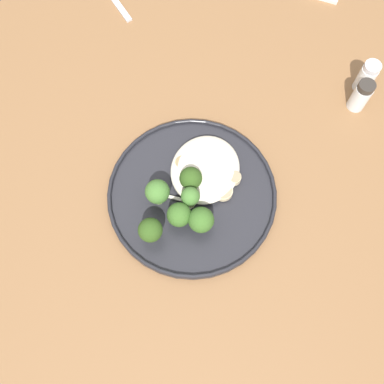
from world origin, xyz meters
TOP-DOWN VIEW (x-y plane):
  - ground at (0.00, 0.00)m, footprint 6.00×6.00m
  - wooden_dining_table at (0.00, 0.00)m, footprint 1.40×1.00m
  - dinner_plate at (0.02, 0.03)m, footprint 0.29×0.29m
  - noodle_bed at (-0.03, 0.04)m, footprint 0.13×0.12m
  - seared_scallop_on_noodles at (-0.03, 0.04)m, footprint 0.03×0.03m
  - seared_scallop_front_small at (-0.04, 0.06)m, footprint 0.02×0.02m
  - seared_scallop_rear_pale at (0.00, 0.08)m, footprint 0.03×0.03m
  - seared_scallop_tiny_bay at (-0.03, 0.09)m, footprint 0.02×0.02m
  - seared_scallop_center_golden at (-0.06, 0.04)m, footprint 0.04×0.04m
  - seared_scallop_right_edge at (-0.02, -0.00)m, footprint 0.03×0.03m
  - broccoli_floret_near_rim at (0.11, -0.00)m, footprint 0.04×0.04m
  - broccoli_floret_rear_charred at (0.07, 0.03)m, footprint 0.04×0.04m
  - broccoli_floret_beside_noodles at (0.07, 0.07)m, footprint 0.04×0.04m
  - broccoli_floret_split_head at (0.04, 0.04)m, footprint 0.03×0.03m
  - broccoli_floret_front_edge at (0.01, 0.03)m, footprint 0.04×0.04m
  - broccoli_floret_small_sprig at (0.05, -0.02)m, footprint 0.04×0.04m
  - onion_sliver_long_sliver at (0.03, 0.05)m, footprint 0.03×0.02m
  - onion_sliver_curled_piece at (0.04, 0.01)m, footprint 0.01×0.04m
  - onion_sliver_short_strip at (0.02, 0.03)m, footprint 0.05×0.01m
  - salt_shaker at (-0.31, 0.25)m, footprint 0.03×0.03m
  - pepper_shaker at (-0.26, 0.25)m, footprint 0.03×0.03m

SIDE VIEW (x-z plane):
  - ground at x=0.00m, z-range 0.00..0.00m
  - wooden_dining_table at x=0.00m, z-range 0.29..1.03m
  - dinner_plate at x=0.02m, z-range 0.74..0.76m
  - onion_sliver_long_sliver at x=0.03m, z-range 0.75..0.76m
  - onion_sliver_curled_piece at x=0.04m, z-range 0.75..0.76m
  - onion_sliver_short_strip at x=0.02m, z-range 0.75..0.76m
  - seared_scallop_rear_pale at x=0.00m, z-range 0.75..0.77m
  - seared_scallop_on_noodles at x=-0.03m, z-range 0.75..0.77m
  - seared_scallop_tiny_bay at x=-0.03m, z-range 0.75..0.77m
  - seared_scallop_center_golden at x=-0.06m, z-range 0.75..0.77m
  - seared_scallop_right_edge at x=-0.02m, z-range 0.75..0.77m
  - seared_scallop_front_small at x=-0.04m, z-range 0.75..0.77m
  - noodle_bed at x=-0.03m, z-range 0.75..0.78m
  - salt_shaker at x=-0.31m, z-range 0.74..0.81m
  - pepper_shaker at x=-0.26m, z-range 0.74..0.81m
  - broccoli_floret_front_edge at x=0.01m, z-range 0.76..0.81m
  - broccoli_floret_rear_charred at x=0.07m, z-range 0.76..0.81m
  - broccoli_floret_beside_noodles at x=0.07m, z-range 0.76..0.81m
  - broccoli_floret_split_head at x=0.04m, z-range 0.76..0.81m
  - broccoli_floret_small_sprig at x=0.05m, z-range 0.76..0.82m
  - broccoli_floret_near_rim at x=0.11m, z-range 0.76..0.82m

